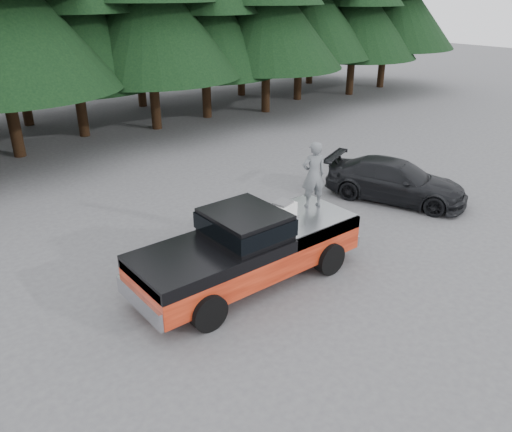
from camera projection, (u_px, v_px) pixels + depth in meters
ground at (237, 289)px, 12.13m from camera, size 120.00×120.00×0.00m
pickup_truck at (248, 258)px, 12.21m from camera, size 6.00×2.04×1.33m
truck_cab at (245, 223)px, 11.76m from camera, size 1.66×1.90×0.59m
air_compressor at (283, 212)px, 12.59m from camera, size 0.71×0.63×0.41m
man_on_bed at (313, 175)px, 13.06m from camera, size 0.77×0.64×1.79m
parked_car at (396, 181)px, 17.06m from camera, size 3.58×5.12×1.38m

